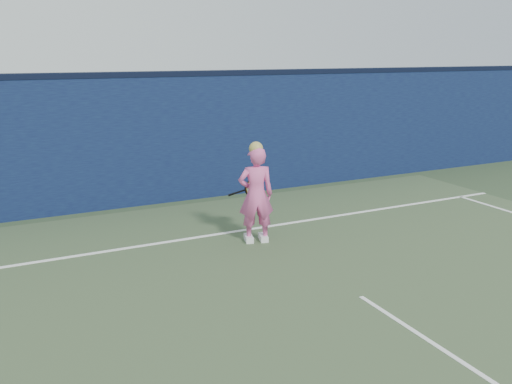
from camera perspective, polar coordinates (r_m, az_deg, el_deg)
ground at (r=6.32m, az=16.58°, el=-14.13°), size 80.00×80.00×0.00m
backstop_wall at (r=11.32m, az=-5.60°, el=5.75°), size 24.00×0.40×2.50m
wall_cap at (r=11.20m, az=-5.77°, el=12.34°), size 24.00×0.42×0.10m
player at (r=8.56m, az=-0.00°, el=-0.25°), size 0.64×0.51×1.62m
racket at (r=8.98m, az=-0.53°, el=0.36°), size 0.55×0.18×0.30m
court_lines at (r=6.11m, az=18.72°, el=-15.23°), size 11.00×12.04×0.01m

